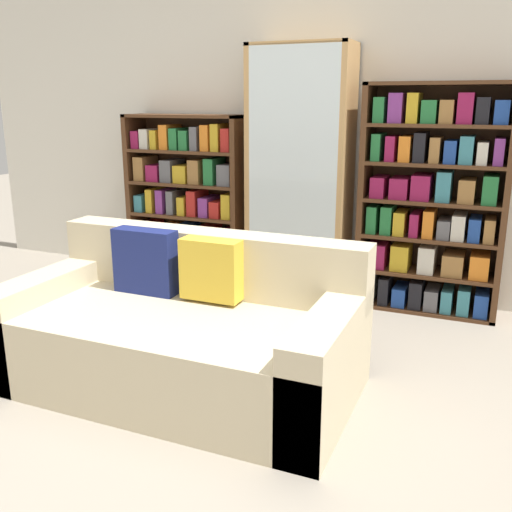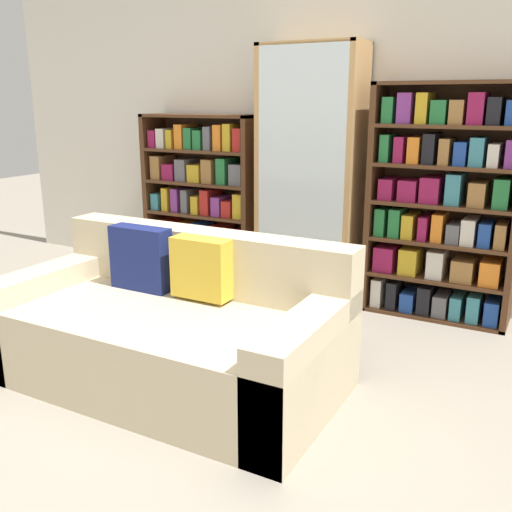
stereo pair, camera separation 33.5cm
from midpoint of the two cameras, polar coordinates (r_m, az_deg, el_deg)
The scene contains 7 objects.
ground_plane at distance 2.66m, azimuth -7.50°, elevation -17.97°, with size 16.00×16.00×0.00m, color gray.
wall_back at distance 4.38m, azimuth 10.95°, elevation 13.69°, with size 6.45×0.06×2.70m.
couch at distance 3.05m, azimuth -5.35°, elevation -7.52°, with size 1.81×0.93×0.77m.
bookshelf_left at distance 4.73m, azimuth -3.30°, elevation 5.57°, with size 1.00×0.32×1.35m.
display_cabinet at distance 4.26m, azimuth 7.75°, elevation 7.99°, with size 0.74×0.36×1.84m.
bookshelf_right at distance 4.06m, azimuth 20.40°, elevation 4.64°, with size 0.97×0.32×1.57m.
wine_bottle at distance 3.52m, azimuth 11.74°, elevation -6.76°, with size 0.07×0.07×0.37m.
Camera 2 is at (1.49, -1.71, 1.46)m, focal length 40.00 mm.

